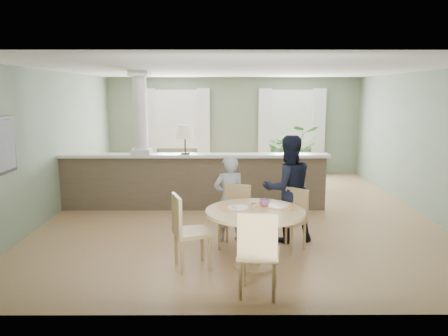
{
  "coord_description": "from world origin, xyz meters",
  "views": [
    {
      "loc": [
        -0.33,
        -8.24,
        2.31
      ],
      "look_at": [
        -0.3,
        -1.0,
        1.04
      ],
      "focal_mm": 35.0,
      "sensor_mm": 36.0,
      "label": 1
    }
  ],
  "objects_px": {
    "houseplant": "(291,153)",
    "chair_far_man": "(292,216)",
    "dining_table": "(255,222)",
    "chair_side": "(186,228)",
    "chair_near": "(258,250)",
    "child_person": "(229,199)",
    "chair_far_boy": "(236,213)",
    "man_person": "(288,189)",
    "sofa": "(232,172)"
  },
  "relations": [
    {
      "from": "dining_table",
      "to": "chair_side",
      "type": "distance_m",
      "value": 0.91
    },
    {
      "from": "man_person",
      "to": "child_person",
      "type": "bearing_deg",
      "value": -11.38
    },
    {
      "from": "dining_table",
      "to": "chair_far_boy",
      "type": "distance_m",
      "value": 0.86
    },
    {
      "from": "dining_table",
      "to": "chair_side",
      "type": "relative_size",
      "value": 1.3
    },
    {
      "from": "chair_far_boy",
      "to": "chair_side",
      "type": "relative_size",
      "value": 0.93
    },
    {
      "from": "houseplant",
      "to": "chair_far_boy",
      "type": "relative_size",
      "value": 1.59
    },
    {
      "from": "dining_table",
      "to": "chair_near",
      "type": "relative_size",
      "value": 1.27
    },
    {
      "from": "houseplant",
      "to": "chair_far_boy",
      "type": "height_order",
      "value": "houseplant"
    },
    {
      "from": "sofa",
      "to": "man_person",
      "type": "height_order",
      "value": "man_person"
    },
    {
      "from": "sofa",
      "to": "dining_table",
      "type": "distance_m",
      "value": 4.78
    },
    {
      "from": "chair_far_boy",
      "to": "dining_table",
      "type": "bearing_deg",
      "value": -54.35
    },
    {
      "from": "houseplant",
      "to": "chair_far_boy",
      "type": "xyz_separation_m",
      "value": [
        -1.59,
        -4.86,
        -0.23
      ]
    },
    {
      "from": "houseplant",
      "to": "man_person",
      "type": "relative_size",
      "value": 0.89
    },
    {
      "from": "houseplant",
      "to": "chair_far_man",
      "type": "distance_m",
      "value": 5.04
    },
    {
      "from": "chair_near",
      "to": "chair_side",
      "type": "relative_size",
      "value": 1.02
    },
    {
      "from": "houseplant",
      "to": "man_person",
      "type": "xyz_separation_m",
      "value": [
        -0.77,
        -4.6,
        0.09
      ]
    },
    {
      "from": "sofa",
      "to": "man_person",
      "type": "distance_m",
      "value": 3.8
    },
    {
      "from": "dining_table",
      "to": "child_person",
      "type": "xyz_separation_m",
      "value": [
        -0.33,
        1.06,
        0.05
      ]
    },
    {
      "from": "sofa",
      "to": "houseplant",
      "type": "distance_m",
      "value": 1.84
    },
    {
      "from": "child_person",
      "to": "chair_side",
      "type": "bearing_deg",
      "value": 49.54
    },
    {
      "from": "houseplant",
      "to": "chair_side",
      "type": "xyz_separation_m",
      "value": [
        -2.26,
        -5.71,
        -0.19
      ]
    },
    {
      "from": "chair_far_man",
      "to": "chair_side",
      "type": "height_order",
      "value": "chair_side"
    },
    {
      "from": "child_person",
      "to": "sofa",
      "type": "bearing_deg",
      "value": -104.31
    },
    {
      "from": "child_person",
      "to": "man_person",
      "type": "distance_m",
      "value": 0.92
    },
    {
      "from": "chair_near",
      "to": "chair_side",
      "type": "height_order",
      "value": "chair_near"
    },
    {
      "from": "chair_far_man",
      "to": "chair_side",
      "type": "xyz_separation_m",
      "value": [
        -1.5,
        -0.73,
        0.05
      ]
    },
    {
      "from": "dining_table",
      "to": "man_person",
      "type": "bearing_deg",
      "value": 61.69
    },
    {
      "from": "houseplant",
      "to": "chair_far_man",
      "type": "relative_size",
      "value": 1.64
    },
    {
      "from": "chair_far_man",
      "to": "child_person",
      "type": "distance_m",
      "value": 1.01
    },
    {
      "from": "sofa",
      "to": "chair_far_man",
      "type": "height_order",
      "value": "chair_far_man"
    },
    {
      "from": "chair_far_boy",
      "to": "sofa",
      "type": "bearing_deg",
      "value": 109.44
    },
    {
      "from": "dining_table",
      "to": "man_person",
      "type": "xyz_separation_m",
      "value": [
        0.58,
        1.08,
        0.2
      ]
    },
    {
      "from": "chair_far_boy",
      "to": "chair_near",
      "type": "bearing_deg",
      "value": -63.37
    },
    {
      "from": "chair_side",
      "to": "child_person",
      "type": "relative_size",
      "value": 0.74
    },
    {
      "from": "sofa",
      "to": "chair_far_boy",
      "type": "distance_m",
      "value": 3.95
    },
    {
      "from": "sofa",
      "to": "child_person",
      "type": "relative_size",
      "value": 2.06
    },
    {
      "from": "houseplant",
      "to": "chair_far_man",
      "type": "height_order",
      "value": "houseplant"
    },
    {
      "from": "chair_near",
      "to": "child_person",
      "type": "height_order",
      "value": "child_person"
    },
    {
      "from": "chair_far_man",
      "to": "chair_side",
      "type": "distance_m",
      "value": 1.67
    },
    {
      "from": "chair_side",
      "to": "chair_near",
      "type": "bearing_deg",
      "value": -152.63
    },
    {
      "from": "dining_table",
      "to": "houseplant",
      "type": "bearing_deg",
      "value": 76.59
    },
    {
      "from": "chair_near",
      "to": "child_person",
      "type": "bearing_deg",
      "value": -72.03
    },
    {
      "from": "chair_near",
      "to": "child_person",
      "type": "distance_m",
      "value": 1.95
    },
    {
      "from": "chair_near",
      "to": "dining_table",
      "type": "bearing_deg",
      "value": -82.81
    },
    {
      "from": "houseplant",
      "to": "chair_side",
      "type": "height_order",
      "value": "houseplant"
    },
    {
      "from": "chair_side",
      "to": "sofa",
      "type": "bearing_deg",
      "value": -26.99
    },
    {
      "from": "chair_far_boy",
      "to": "child_person",
      "type": "distance_m",
      "value": 0.3
    },
    {
      "from": "chair_side",
      "to": "man_person",
      "type": "height_order",
      "value": "man_person"
    },
    {
      "from": "chair_near",
      "to": "chair_side",
      "type": "distance_m",
      "value": 1.21
    },
    {
      "from": "dining_table",
      "to": "man_person",
      "type": "height_order",
      "value": "man_person"
    }
  ]
}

